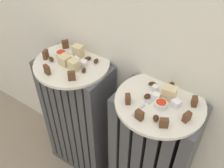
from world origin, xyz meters
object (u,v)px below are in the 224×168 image
object	(u,v)px
fork	(143,106)
radiator_right	(150,159)
jam_bowl_left	(61,54)
jam_bowl_right	(161,104)
plate_left	(72,63)
radiator_left	(79,120)
plate_right	(160,102)

from	to	relation	value
fork	radiator_right	bearing A→B (deg)	56.70
jam_bowl_left	jam_bowl_right	size ratio (longest dim) A/B	1.08
jam_bowl_right	fork	size ratio (longest dim) A/B	0.41
plate_left	fork	world-z (taller)	fork
jam_bowl_left	radiator_left	bearing A→B (deg)	-6.79
jam_bowl_right	radiator_left	bearing A→B (deg)	176.53
radiator_right	jam_bowl_right	world-z (taller)	jam_bowl_right
plate_left	jam_bowl_right	size ratio (longest dim) A/B	7.48
jam_bowl_left	jam_bowl_right	world-z (taller)	same
radiator_left	jam_bowl_right	world-z (taller)	jam_bowl_right
plate_left	radiator_right	bearing A→B (deg)	0.00
jam_bowl_left	jam_bowl_right	xyz separation A→B (m)	(0.46, -0.03, 0.00)
fork	jam_bowl_left	bearing A→B (deg)	171.70
radiator_left	fork	world-z (taller)	fork
radiator_right	jam_bowl_left	distance (m)	0.57
jam_bowl_right	plate_right	bearing A→B (deg)	118.73
radiator_right	plate_left	distance (m)	0.51
jam_bowl_right	fork	distance (m)	0.06
radiator_right	jam_bowl_left	xyz separation A→B (m)	(-0.44, 0.01, 0.36)
radiator_left	plate_left	xyz separation A→B (m)	(0.00, 0.00, 0.34)
radiator_right	fork	xyz separation A→B (m)	(-0.03, -0.05, 0.35)
jam_bowl_left	fork	world-z (taller)	jam_bowl_left
radiator_right	jam_bowl_right	size ratio (longest dim) A/B	16.26
radiator_left	fork	size ratio (longest dim) A/B	6.69
radiator_right	plate_right	xyz separation A→B (m)	(-0.00, -0.00, 0.34)
radiator_left	plate_right	xyz separation A→B (m)	(0.38, 0.00, 0.34)
radiator_left	radiator_right	distance (m)	0.38
radiator_right	jam_bowl_right	xyz separation A→B (m)	(0.01, -0.02, 0.36)
plate_right	jam_bowl_left	bearing A→B (deg)	179.08
plate_left	jam_bowl_left	world-z (taller)	jam_bowl_left
radiator_left	radiator_right	bearing A→B (deg)	0.00
radiator_right	jam_bowl_left	bearing A→B (deg)	179.08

